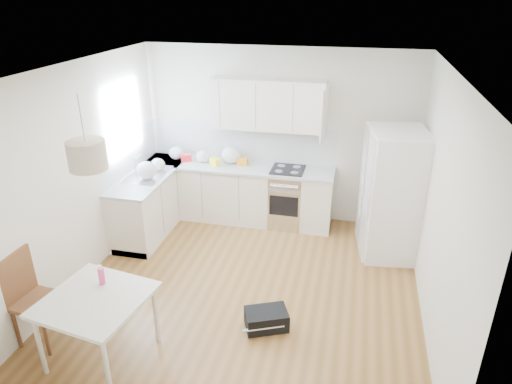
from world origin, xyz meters
TOP-DOWN VIEW (x-y plane):
  - floor at (0.00, 0.00)m, footprint 4.20×4.20m
  - ceiling at (0.00, 0.00)m, footprint 4.20×4.20m
  - wall_back at (0.00, 2.10)m, footprint 4.20×0.00m
  - wall_left at (-2.10, 0.00)m, footprint 0.00×4.20m
  - wall_right at (2.10, 0.00)m, footprint 0.00×4.20m
  - window_glassblock at (-2.09, 1.15)m, footprint 0.02×1.00m
  - cabinets_back at (-0.60, 1.80)m, footprint 3.00×0.60m
  - cabinets_left at (-1.80, 1.20)m, footprint 0.60×1.80m
  - counter_back at (-0.60, 1.80)m, footprint 3.02×0.64m
  - counter_left at (-1.80, 1.20)m, footprint 0.64×1.82m
  - backsplash_back at (-0.60, 2.09)m, footprint 3.00×0.01m
  - backsplash_left at (-2.09, 1.20)m, footprint 0.01×1.80m
  - upper_cabinets at (-0.15, 1.94)m, footprint 1.70×0.32m
  - range_oven at (0.20, 1.80)m, footprint 0.50×0.61m
  - sink at (-1.80, 1.15)m, footprint 0.50×0.80m
  - refrigerator at (1.73, 1.31)m, footprint 0.96×1.00m
  - dining_table at (-1.14, -1.47)m, footprint 1.07×1.07m
  - dining_chair at (-1.88, -1.38)m, footprint 0.47×0.47m
  - drink_bottle at (-1.19, -1.24)m, footprint 0.08×0.08m
  - gym_bag at (0.39, -0.66)m, footprint 0.54×0.46m
  - pendant_lamp at (-1.03, -1.40)m, footprint 0.41×0.41m
  - grocery_bag_a at (-1.63, 1.86)m, footprint 0.23×0.20m
  - grocery_bag_b at (-1.17, 1.83)m, footprint 0.21×0.18m
  - grocery_bag_c at (-0.72, 1.89)m, footprint 0.29×0.25m
  - grocery_bag_d at (-1.72, 1.35)m, footprint 0.21×0.18m
  - grocery_bag_e at (-1.74, 0.99)m, footprint 0.29×0.25m
  - snack_orange at (-0.53, 1.86)m, footprint 0.17×0.11m
  - snack_yellow at (-0.94, 1.75)m, footprint 0.18×0.17m
  - snack_red at (-1.45, 1.81)m, footprint 0.19×0.17m

SIDE VIEW (x-z plane):
  - floor at x=0.00m, z-range 0.00..0.00m
  - gym_bag at x=0.39m, z-range 0.00..0.21m
  - cabinets_back at x=-0.60m, z-range 0.00..0.88m
  - cabinets_left at x=-1.80m, z-range 0.00..0.88m
  - range_oven at x=0.20m, z-range 0.00..0.88m
  - dining_chair at x=-1.88m, z-range 0.00..1.03m
  - dining_table at x=-1.14m, z-range 0.29..1.03m
  - drink_bottle at x=-1.19m, z-range 0.74..0.95m
  - refrigerator at x=1.73m, z-range 0.00..1.78m
  - counter_back at x=-0.60m, z-range 0.88..0.92m
  - counter_left at x=-1.80m, z-range 0.88..0.92m
  - sink at x=-1.80m, z-range 0.84..0.99m
  - snack_yellow at x=-0.94m, z-range 0.92..1.03m
  - snack_red at x=-1.45m, z-range 0.92..1.03m
  - snack_orange at x=-0.53m, z-range 0.92..1.03m
  - grocery_bag_d at x=-1.72m, z-range 0.92..1.11m
  - grocery_bag_b at x=-1.17m, z-range 0.92..1.11m
  - grocery_bag_a at x=-1.63m, z-range 0.92..1.13m
  - grocery_bag_c at x=-0.72m, z-range 0.92..1.18m
  - grocery_bag_e at x=-1.74m, z-range 0.92..1.19m
  - backsplash_back at x=-0.60m, z-range 0.92..1.50m
  - backsplash_left at x=-2.09m, z-range 0.92..1.50m
  - wall_back at x=0.00m, z-range -0.75..3.45m
  - wall_left at x=-2.10m, z-range -0.75..3.45m
  - wall_right at x=2.10m, z-range -0.75..3.45m
  - window_glassblock at x=-2.09m, z-range 1.25..2.25m
  - upper_cabinets at x=-0.15m, z-range 1.50..2.25m
  - pendant_lamp at x=-1.03m, z-range 2.05..2.31m
  - ceiling at x=0.00m, z-range 2.70..2.70m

